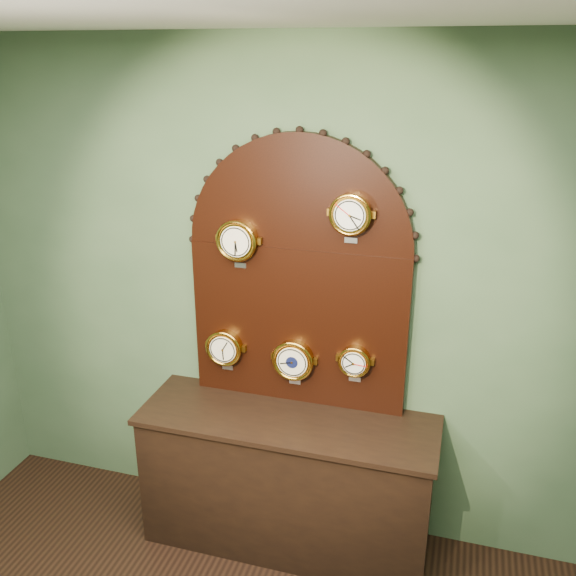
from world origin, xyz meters
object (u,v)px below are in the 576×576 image
(hygrometer, at_px, (225,347))
(barometer, at_px, (293,360))
(shop_counter, at_px, (287,483))
(display_board, at_px, (299,267))
(arabic_clock, at_px, (351,214))
(roman_clock, at_px, (238,240))
(tide_clock, at_px, (355,361))

(hygrometer, xyz_separation_m, barometer, (0.41, -0.00, -0.02))
(shop_counter, height_order, display_board, display_board)
(shop_counter, height_order, hygrometer, hygrometer)
(display_board, distance_m, hygrometer, 0.65)
(shop_counter, bearing_deg, arabic_clock, 28.62)
(roman_clock, distance_m, tide_clock, 0.90)
(shop_counter, xyz_separation_m, hygrometer, (-0.41, 0.15, 0.73))
(arabic_clock, bearing_deg, hygrometer, -180.00)
(roman_clock, height_order, hygrometer, roman_clock)
(tide_clock, bearing_deg, roman_clock, -179.88)
(hygrometer, distance_m, barometer, 0.41)
(tide_clock, bearing_deg, display_board, 168.88)
(arabic_clock, distance_m, barometer, 0.89)
(hygrometer, relative_size, barometer, 0.93)
(display_board, height_order, arabic_clock, display_board)
(barometer, bearing_deg, arabic_clock, 0.14)
(arabic_clock, relative_size, hygrometer, 1.00)
(display_board, distance_m, barometer, 0.52)
(shop_counter, height_order, tide_clock, tide_clock)
(roman_clock, bearing_deg, shop_counter, -25.87)
(arabic_clock, bearing_deg, tide_clock, 1.17)
(shop_counter, xyz_separation_m, tide_clock, (0.33, 0.15, 0.75))
(roman_clock, xyz_separation_m, tide_clock, (0.65, 0.00, -0.62))
(shop_counter, xyz_separation_m, display_board, (0.00, 0.22, 1.23))
(arabic_clock, bearing_deg, display_board, 166.78)
(display_board, bearing_deg, arabic_clock, -13.22)
(shop_counter, bearing_deg, tide_clock, 25.01)
(barometer, distance_m, tide_clock, 0.34)
(display_board, height_order, tide_clock, display_board)
(tide_clock, bearing_deg, shop_counter, -154.99)
(shop_counter, distance_m, roman_clock, 1.41)
(arabic_clock, xyz_separation_m, tide_clock, (0.05, 0.00, -0.80))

